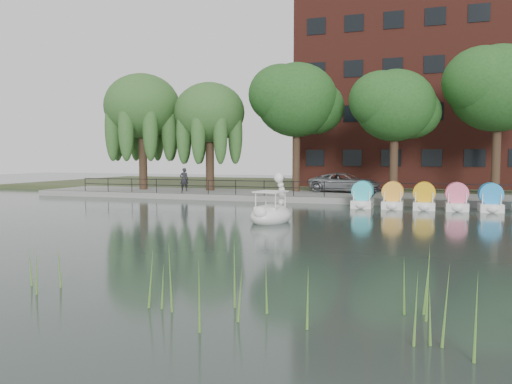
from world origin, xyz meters
The scene contains 17 objects.
ground_plane centered at (0.00, 0.00, 0.00)m, with size 120.00×120.00×0.00m, color #333E3B.
promenade centered at (0.00, 16.00, 0.20)m, with size 40.00×6.00×0.40m, color gray.
kerb centered at (0.00, 13.05, 0.20)m, with size 40.00×0.25×0.40m, color gray.
land_strip centered at (0.00, 30.00, 0.18)m, with size 60.00×22.00×0.36m, color #47512D.
railing centered at (0.00, 13.25, 1.15)m, with size 32.00×0.05×1.00m.
apartment_building centered at (7.00, 29.97, 9.36)m, with size 20.00×10.07×18.00m.
willow_left centered at (-13.00, 16.50, 6.87)m, with size 5.88×5.88×9.01m.
willow_mid centered at (-7.50, 17.00, 6.25)m, with size 5.32×5.32×8.15m.
broadleaf_center centered at (-1.00, 18.00, 7.06)m, with size 6.00×6.00×9.25m.
broadleaf_right centered at (6.00, 17.50, 6.39)m, with size 5.40×5.40×8.32m.
broadleaf_far centered at (12.50, 18.50, 7.40)m, with size 6.30×6.30×9.71m.
minivan centered at (2.60, 18.00, 1.20)m, with size 5.76×2.65×1.60m, color gray.
bicycle centered at (5.31, 14.36, 0.90)m, with size 1.72×0.60×1.00m, color gray.
pedestrian centered at (-8.94, 15.48, 1.39)m, with size 0.71×0.48×1.98m, color black.
swan_boat centered at (1.42, 3.43, 0.48)m, with size 1.99×2.81×2.21m.
pedal_boat_row centered at (8.83, 11.40, 0.61)m, with size 9.65×1.70×1.40m.
reed_bank centered at (2.00, -9.50, 0.60)m, with size 24.00×2.40×1.20m.
Camera 1 is at (7.77, -17.98, 2.92)m, focal length 35.00 mm.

